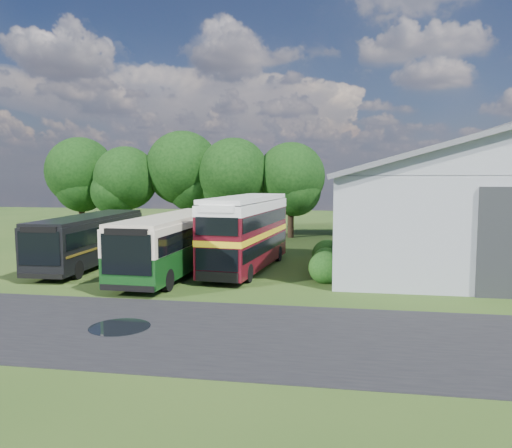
% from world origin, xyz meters
% --- Properties ---
extents(ground, '(120.00, 120.00, 0.00)m').
position_xyz_m(ground, '(0.00, 0.00, 0.00)').
color(ground, '#203B13').
rests_on(ground, ground).
extents(asphalt_road, '(60.00, 8.00, 0.02)m').
position_xyz_m(asphalt_road, '(3.00, -3.00, 0.00)').
color(asphalt_road, black).
rests_on(asphalt_road, ground).
extents(puddle, '(2.20, 2.20, 0.01)m').
position_xyz_m(puddle, '(-1.50, -3.00, 0.00)').
color(puddle, black).
rests_on(puddle, ground).
extents(storage_shed, '(18.80, 24.80, 8.15)m').
position_xyz_m(storage_shed, '(15.00, 15.98, 4.17)').
color(storage_shed, gray).
rests_on(storage_shed, ground).
extents(tree_left_a, '(6.46, 6.46, 9.12)m').
position_xyz_m(tree_left_a, '(-18.00, 24.50, 5.87)').
color(tree_left_a, black).
rests_on(tree_left_a, ground).
extents(tree_left_b, '(5.78, 5.78, 8.16)m').
position_xyz_m(tree_left_b, '(-13.00, 23.50, 5.25)').
color(tree_left_b, black).
rests_on(tree_left_b, ground).
extents(tree_mid, '(6.80, 6.80, 9.60)m').
position_xyz_m(tree_mid, '(-8.00, 24.80, 6.18)').
color(tree_mid, black).
rests_on(tree_mid, ground).
extents(tree_right_a, '(6.26, 6.26, 8.83)m').
position_xyz_m(tree_right_a, '(-3.00, 23.80, 5.69)').
color(tree_right_a, black).
rests_on(tree_right_a, ground).
extents(tree_right_b, '(5.98, 5.98, 8.45)m').
position_xyz_m(tree_right_b, '(2.00, 24.60, 5.44)').
color(tree_right_b, black).
rests_on(tree_right_b, ground).
extents(shrub_front, '(1.70, 1.70, 1.70)m').
position_xyz_m(shrub_front, '(5.60, 6.00, 0.00)').
color(shrub_front, '#194714').
rests_on(shrub_front, ground).
extents(shrub_mid, '(1.60, 1.60, 1.60)m').
position_xyz_m(shrub_mid, '(5.60, 8.00, 0.00)').
color(shrub_mid, '#194714').
rests_on(shrub_mid, ground).
extents(shrub_back, '(1.80, 1.80, 1.80)m').
position_xyz_m(shrub_back, '(5.60, 10.00, 0.00)').
color(shrub_back, '#194714').
rests_on(shrub_back, ground).
extents(bus_green_single, '(3.21, 12.06, 3.30)m').
position_xyz_m(bus_green_single, '(-2.78, 6.99, 1.76)').
color(bus_green_single, black).
rests_on(bus_green_single, ground).
extents(bus_maroon_double, '(3.62, 10.22, 4.30)m').
position_xyz_m(bus_maroon_double, '(0.97, 8.77, 2.15)').
color(bus_maroon_double, black).
rests_on(bus_maroon_double, ground).
extents(bus_dark_single, '(3.02, 11.25, 3.08)m').
position_xyz_m(bus_dark_single, '(-8.70, 8.51, 1.64)').
color(bus_dark_single, black).
rests_on(bus_dark_single, ground).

